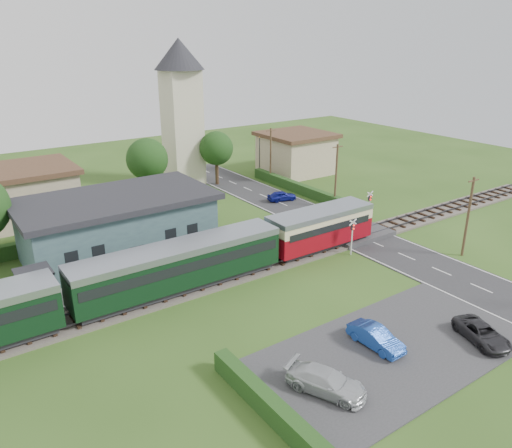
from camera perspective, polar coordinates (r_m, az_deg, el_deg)
ground at (r=40.43m, az=3.90°, el=-5.44°), size 120.00×120.00×0.00m
railway_track at (r=41.80m, az=2.20°, el=-4.31°), size 76.00×3.20×0.49m
road at (r=46.81m, az=13.54°, el=-2.19°), size 6.00×70.00×0.05m
car_park at (r=32.16m, az=15.49°, el=-13.64°), size 17.00×9.00×0.08m
crossing_deck at (r=47.97m, az=11.81°, el=-1.22°), size 6.20×3.40×0.45m
platform at (r=39.86m, az=-12.30°, el=-5.94°), size 30.00×3.00×0.45m
equipment_hut at (r=37.36m, az=-23.87°, el=-6.64°), size 2.30×2.30×2.55m
station_building at (r=43.92m, az=-15.51°, el=-0.17°), size 16.00×9.00×5.30m
train at (r=35.71m, az=-13.32°, el=-5.81°), size 43.20×2.90×3.40m
church_tower at (r=63.17m, az=-8.54°, el=13.63°), size 6.00×6.00×17.60m
house_west at (r=55.82m, az=-25.32°, el=3.11°), size 10.80×8.80×5.50m
house_east at (r=69.19m, az=4.59°, el=8.15°), size 8.80×8.80×5.50m
hedge_carpark at (r=26.44m, az=1.25°, el=-19.86°), size 0.80×9.00×1.20m
hedge_roadside at (r=60.19m, az=5.05°, el=4.05°), size 0.80×18.00×1.20m
hedge_station at (r=48.66m, az=-17.11°, el=-0.86°), size 22.00×0.80×1.30m
tree_b at (r=56.74m, az=-12.33°, el=7.24°), size 4.60×4.60×7.34m
tree_c at (r=62.89m, az=-4.56°, el=8.60°), size 4.20×4.20×6.78m
utility_pole_b at (r=45.48m, az=23.08°, el=0.86°), size 1.40×0.22×7.00m
utility_pole_c at (r=55.08m, az=9.13°, el=5.56°), size 1.40×0.22×7.00m
utility_pole_d at (r=63.99m, az=1.68°, el=7.93°), size 1.40×0.22×7.00m
crossing_signal_near at (r=43.29m, az=10.96°, el=-0.87°), size 0.84×0.28×3.28m
crossing_signal_far at (r=51.35m, az=12.84°, el=2.45°), size 0.84×0.28×3.28m
streetlamp_east at (r=69.10m, az=0.41°, el=8.40°), size 0.30×0.30×5.15m
car_on_road at (r=57.24m, az=2.97°, el=3.24°), size 3.54×2.03×1.13m
car_park_blue at (r=31.77m, az=13.52°, el=-12.48°), size 1.40×3.78×1.23m
car_park_silver at (r=27.82m, az=8.03°, el=-17.39°), size 3.47×4.73×1.27m
car_park_dark at (r=34.39m, az=24.43°, el=-11.30°), size 2.97×4.33×1.10m
pedestrian_near at (r=42.72m, az=-2.15°, el=-2.05°), size 0.69×0.56×1.63m
pedestrian_far at (r=37.98m, az=-20.04°, el=-6.44°), size 0.87×0.97×1.62m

